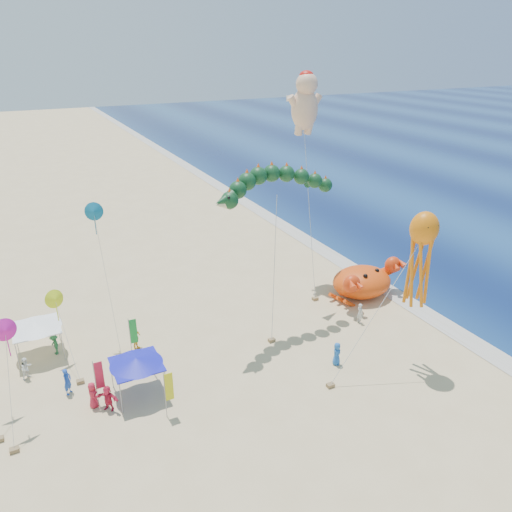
% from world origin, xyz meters
% --- Properties ---
extents(ground, '(320.00, 320.00, 0.00)m').
position_xyz_m(ground, '(0.00, 0.00, 0.00)').
color(ground, '#D1B784').
rests_on(ground, ground).
extents(foam_strip, '(320.00, 320.00, 0.00)m').
position_xyz_m(foam_strip, '(12.00, 0.00, 0.01)').
color(foam_strip, silver).
rests_on(foam_strip, ground).
extents(crab_inflatable, '(7.34, 5.71, 3.22)m').
position_xyz_m(crab_inflatable, '(9.24, 3.36, 1.42)').
color(crab_inflatable, '#E2440B').
rests_on(crab_inflatable, ground).
extents(dragon_kite, '(11.09, 5.18, 12.38)m').
position_xyz_m(dragon_kite, '(-0.07, 2.79, 11.17)').
color(dragon_kite, '#0E351A').
rests_on(dragon_kite, ground).
extents(cherub_kite, '(3.30, 7.06, 18.71)m').
position_xyz_m(cherub_kite, '(6.86, 10.26, 16.16)').
color(cherub_kite, '#F1B993').
rests_on(cherub_kite, ground).
extents(octopus_kite, '(7.82, 1.74, 11.08)m').
position_xyz_m(octopus_kite, '(5.98, -6.02, 8.34)').
color(octopus_kite, orange).
rests_on(octopus_kite, ground).
extents(canopy_blue, '(3.33, 3.33, 2.71)m').
position_xyz_m(canopy_blue, '(-12.01, -1.23, 2.44)').
color(canopy_blue, gray).
rests_on(canopy_blue, ground).
extents(canopy_white, '(3.50, 3.50, 2.71)m').
position_xyz_m(canopy_white, '(-17.31, 6.29, 2.44)').
color(canopy_white, gray).
rests_on(canopy_white, ground).
extents(feather_flags, '(10.80, 7.46, 3.20)m').
position_xyz_m(feather_flags, '(-14.38, 0.24, 2.01)').
color(feather_flags, gray).
rests_on(feather_flags, ground).
extents(beachgoers, '(25.21, 11.14, 1.87)m').
position_xyz_m(beachgoers, '(-11.62, 0.82, 0.86)').
color(beachgoers, '#D12142').
rests_on(beachgoers, ground).
extents(small_kites, '(8.68, 10.89, 10.67)m').
position_xyz_m(small_kites, '(-16.56, 2.99, 6.55)').
color(small_kites, '#F05071').
rests_on(small_kites, ground).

